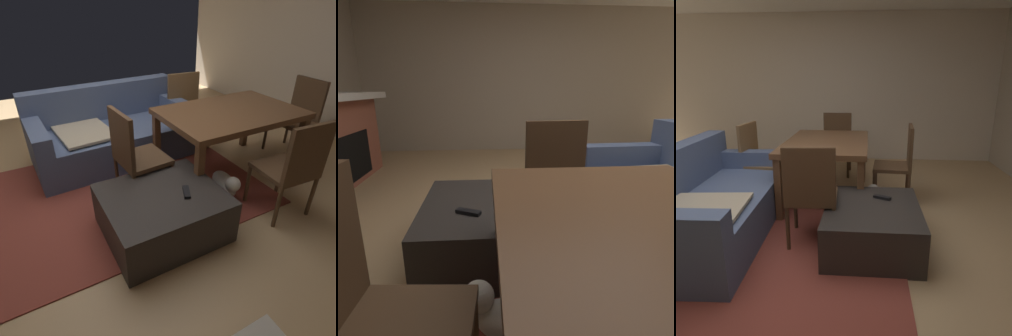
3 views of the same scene
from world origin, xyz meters
The scene contains 12 objects.
floor centered at (0.00, 0.00, 0.00)m, with size 7.94×7.94×0.00m, color tan.
area_rug centered at (0.17, -0.15, 0.01)m, with size 2.60×2.00×0.01m, color brown.
couch centered at (0.27, 0.64, 0.30)m, with size 1.97×1.03×0.85m.
ottoman_coffee_table centered at (0.17, -0.89, 0.19)m, with size 0.96×0.82×0.39m, color #2D2826.
tv_remote centered at (0.34, -0.98, 0.40)m, with size 0.05×0.16×0.02m, color black.
dining_table centered at (1.26, -0.35, 0.66)m, with size 1.45×0.97×0.74m.
dining_chair_east centered at (2.38, -0.35, 0.52)m, with size 0.45×0.45×0.93m.
dining_chair_north centered at (1.27, 0.53, 0.52)m, with size 0.48×0.48×0.93m.
dining_chair_south centered at (1.26, -1.22, 0.52)m, with size 0.47×0.47×0.93m.
dining_chair_west centered at (0.15, -0.35, 0.52)m, with size 0.47×0.47×0.93m.
potted_plant centered at (1.83, 1.52, 0.28)m, with size 0.31×0.31×0.50m.
small_dog centered at (0.94, -0.76, 0.16)m, with size 0.29×0.46×0.27m.
Camera 1 is at (-0.68, -2.54, 1.74)m, focal length 30.33 mm.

